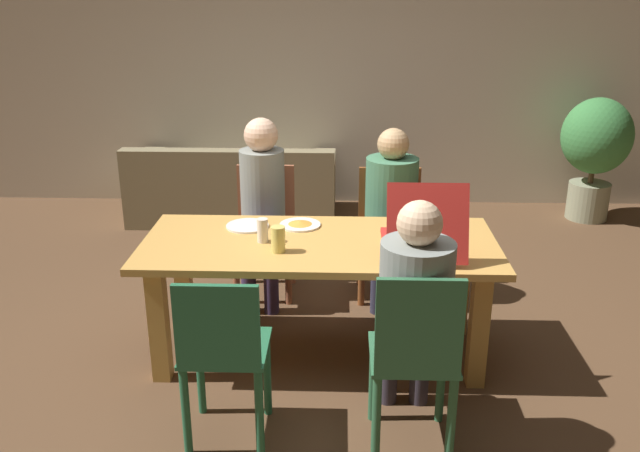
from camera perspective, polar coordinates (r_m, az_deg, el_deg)
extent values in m
plane|color=brown|center=(4.12, -0.05, -10.70)|extent=(20.00, 20.00, 0.00)
cube|color=beige|center=(6.65, 0.88, 13.33)|extent=(7.89, 0.12, 2.67)
cube|color=gold|center=(3.81, -0.05, -1.59)|extent=(2.01, 0.87, 0.04)
cube|color=gold|center=(3.82, -13.50, -8.08)|extent=(0.10, 0.10, 0.68)
cube|color=gold|center=(3.77, 13.29, -8.51)|extent=(0.10, 0.10, 0.68)
cube|color=gold|center=(4.34, -11.50, -4.39)|extent=(0.10, 0.10, 0.68)
cube|color=gold|center=(4.29, 11.82, -4.71)|extent=(0.10, 0.10, 0.68)
cylinder|color=#9D593B|center=(4.61, -2.70, -3.96)|extent=(0.05, 0.05, 0.47)
cylinder|color=#9D593B|center=(4.66, -7.13, -3.87)|extent=(0.05, 0.05, 0.47)
cylinder|color=#9D593B|center=(4.93, -2.39, -2.33)|extent=(0.05, 0.05, 0.47)
cylinder|color=#9D593B|center=(4.97, -6.54, -2.27)|extent=(0.05, 0.05, 0.47)
cube|color=#9D593B|center=(4.70, -4.78, -0.34)|extent=(0.43, 0.41, 0.02)
cube|color=#9D593B|center=(4.81, -4.60, 2.83)|extent=(0.40, 0.03, 0.41)
cylinder|color=#3C2D4E|center=(4.50, -4.18, -4.51)|extent=(0.10, 0.10, 0.49)
cylinder|color=#3C2D4E|center=(4.51, -6.07, -4.47)|extent=(0.10, 0.10, 0.49)
cube|color=#3C2D4E|center=(4.53, -5.02, -0.34)|extent=(0.27, 0.32, 0.11)
cylinder|color=gray|center=(4.60, -4.89, 3.34)|extent=(0.30, 0.30, 0.51)
sphere|color=beige|center=(4.51, -5.02, 7.70)|extent=(0.23, 0.23, 0.23)
cylinder|color=#2D633F|center=(3.46, 4.53, -12.80)|extent=(0.04, 0.04, 0.47)
cylinder|color=#2D633F|center=(3.49, 10.22, -12.75)|extent=(0.04, 0.04, 0.47)
cylinder|color=#2D633F|center=(3.18, 4.78, -16.09)|extent=(0.04, 0.04, 0.47)
cylinder|color=#2D633F|center=(3.22, 11.06, -15.98)|extent=(0.04, 0.04, 0.47)
cube|color=#2D633F|center=(3.20, 7.85, -10.75)|extent=(0.40, 0.40, 0.02)
cube|color=#2D633F|center=(2.93, 8.42, -8.55)|extent=(0.38, 0.03, 0.46)
cylinder|color=#3A323E|center=(3.60, 5.83, -11.28)|extent=(0.10, 0.10, 0.49)
cylinder|color=#3A323E|center=(3.61, 8.50, -11.26)|extent=(0.10, 0.10, 0.49)
cube|color=#3A323E|center=(3.32, 7.61, -8.33)|extent=(0.30, 0.35, 0.11)
cylinder|color=gray|center=(3.06, 8.12, -5.77)|extent=(0.33, 0.33, 0.50)
sphere|color=beige|center=(2.93, 8.45, 0.23)|extent=(0.20, 0.20, 0.20)
cylinder|color=brown|center=(4.63, 8.40, -4.08)|extent=(0.05, 0.05, 0.47)
cylinder|color=brown|center=(4.60, 3.54, -4.05)|extent=(0.05, 0.05, 0.47)
cylinder|color=brown|center=(4.95, 7.98, -2.43)|extent=(0.05, 0.05, 0.47)
cylinder|color=brown|center=(4.92, 3.44, -2.39)|extent=(0.05, 0.05, 0.47)
cube|color=brown|center=(4.68, 5.95, -0.46)|extent=(0.46, 0.41, 0.02)
cube|color=brown|center=(4.79, 5.89, 2.66)|extent=(0.43, 0.03, 0.40)
cylinder|color=#2D2C3D|center=(4.52, 7.18, -4.51)|extent=(0.10, 0.10, 0.49)
cylinder|color=#2D2C3D|center=(4.50, 4.95, -4.49)|extent=(0.10, 0.10, 0.49)
cube|color=#2D2C3D|center=(4.52, 6.09, -0.41)|extent=(0.32, 0.30, 0.11)
cylinder|color=#427856|center=(4.59, 6.08, 2.94)|extent=(0.35, 0.35, 0.46)
sphere|color=tan|center=(4.50, 6.23, 6.91)|extent=(0.21, 0.21, 0.21)
cylinder|color=#24633F|center=(3.55, -10.11, -12.13)|extent=(0.04, 0.04, 0.47)
cylinder|color=#24633F|center=(3.50, -4.50, -12.38)|extent=(0.04, 0.04, 0.47)
cylinder|color=#24633F|center=(3.28, -11.30, -15.20)|extent=(0.04, 0.04, 0.47)
cylinder|color=#24633F|center=(3.23, -5.16, -15.54)|extent=(0.04, 0.04, 0.47)
cube|color=#24633F|center=(3.26, -7.97, -10.20)|extent=(0.40, 0.39, 0.02)
cube|color=#24633F|center=(3.00, -8.73, -8.44)|extent=(0.38, 0.03, 0.40)
cube|color=red|center=(3.79, 8.46, -1.40)|extent=(0.42, 0.42, 0.03)
cylinder|color=orange|center=(3.79, 8.48, -1.14)|extent=(0.37, 0.37, 0.01)
cube|color=red|center=(3.47, 9.12, 0.19)|extent=(0.42, 0.14, 0.40)
cylinder|color=white|center=(4.05, -1.69, 0.10)|extent=(0.25, 0.25, 0.01)
cone|color=gold|center=(4.04, -1.70, 0.29)|extent=(0.14, 0.14, 0.02)
cylinder|color=white|center=(4.05, -6.17, 0.01)|extent=(0.25, 0.25, 0.01)
cylinder|color=#DAC963|center=(3.64, -3.57, -1.13)|extent=(0.08, 0.08, 0.14)
cylinder|color=silver|center=(3.79, -4.89, -0.37)|extent=(0.06, 0.06, 0.14)
cube|color=#887B59|center=(6.42, -7.19, 2.52)|extent=(1.89, 0.87, 0.39)
cube|color=#887B59|center=(5.98, -7.86, 4.81)|extent=(1.89, 0.16, 0.34)
cube|color=#887B59|center=(6.53, -14.65, 4.91)|extent=(0.20, 0.83, 0.18)
cube|color=#887B59|center=(6.26, 0.36, 4.94)|extent=(0.20, 0.83, 0.18)
cylinder|color=gray|center=(6.79, 21.74, 2.01)|extent=(0.37, 0.37, 0.35)
cylinder|color=brown|center=(6.72, 22.03, 4.20)|extent=(0.05, 0.05, 0.19)
ellipsoid|color=#3B8140|center=(6.64, 22.42, 7.07)|extent=(0.63, 0.63, 0.69)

